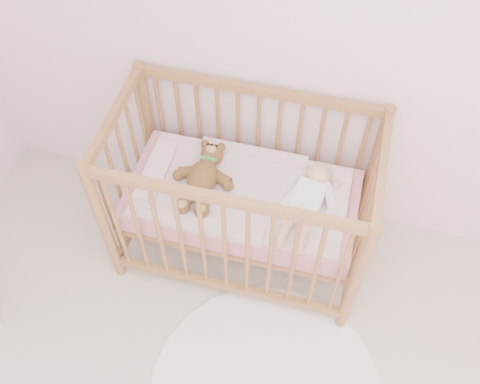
% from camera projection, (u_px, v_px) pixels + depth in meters
% --- Properties ---
extents(ceiling, '(4.00, 4.00, 0.00)m').
position_uv_depth(ceiling, '(0.00, 363.00, 0.13)').
color(ceiling, white).
rests_on(ceiling, floor).
extents(wall_back, '(4.00, 0.02, 2.70)m').
position_uv_depth(wall_back, '(339.00, 30.00, 2.36)').
color(wall_back, white).
rests_on(wall_back, floor).
extents(crib, '(1.36, 0.76, 1.00)m').
position_uv_depth(crib, '(242.00, 198.00, 2.87)').
color(crib, '#996B41').
rests_on(crib, floor).
extents(mattress, '(1.22, 0.62, 0.13)m').
position_uv_depth(mattress, '(242.00, 200.00, 2.88)').
color(mattress, pink).
rests_on(mattress, crib).
extents(blanket, '(1.10, 0.58, 0.06)m').
position_uv_depth(blanket, '(242.00, 191.00, 2.82)').
color(blanket, pink).
rests_on(blanket, mattress).
extents(baby, '(0.35, 0.60, 0.14)m').
position_uv_depth(baby, '(307.00, 199.00, 2.70)').
color(baby, white).
rests_on(baby, blanket).
extents(teddy_bear, '(0.35, 0.49, 0.14)m').
position_uv_depth(teddy_bear, '(202.00, 177.00, 2.77)').
color(teddy_bear, brown).
rests_on(teddy_bear, blanket).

